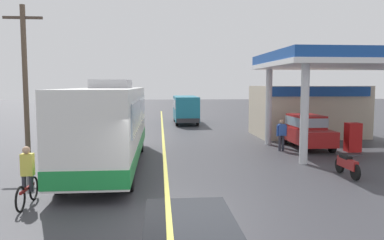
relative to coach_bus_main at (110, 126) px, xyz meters
name	(u,v)px	position (x,y,z in m)	size (l,w,h in m)	color
ground	(162,129)	(2.33, 13.77, -1.72)	(120.00, 120.00, 0.00)	#38383D
lane_divider_stripe	(163,137)	(2.33, 8.77, -1.72)	(0.16, 50.00, 0.01)	#D8CC4C
wet_puddle_patch	(193,235)	(2.87, -7.70, -1.72)	(2.35, 5.74, 0.01)	#26282D
coach_bus_main	(110,126)	(0.00, 0.00, 0.00)	(2.60, 11.04, 3.69)	white
gas_station_roadside	(320,98)	(12.12, 6.67, 0.91)	(9.10, 11.95, 5.10)	#194799
car_at_pump	(306,130)	(10.16, 3.85, -0.71)	(1.70, 4.20, 1.82)	maroon
minibus_opposing_lane	(186,107)	(4.44, 17.52, -0.25)	(2.04, 6.13, 2.44)	teal
cyclist_on_shoulder	(27,179)	(-1.68, -5.14, -0.94)	(0.34, 1.82, 1.72)	black
motorcycle_parked_forecourt	(347,165)	(9.20, -2.60, -1.28)	(0.55, 1.80, 0.92)	black
pedestrian_near_pump	(282,133)	(8.49, 3.01, -0.79)	(0.55, 0.22, 1.66)	#33333F
utility_pole_roadside	(25,78)	(-4.23, 2.47, 2.05)	(1.80, 0.24, 7.20)	brown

